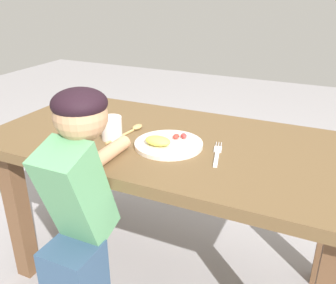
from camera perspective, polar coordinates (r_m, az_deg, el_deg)
The scene contains 7 objects.
ground_plane at distance 1.86m, azimuth 0.58°, elevation -20.05°, with size 8.00×8.00×0.00m, color gray.
dining_table at distance 1.51m, azimuth 0.67°, elevation -3.29°, with size 1.49×0.74×0.71m.
plate at distance 1.39m, azimuth -0.13°, elevation -0.25°, with size 0.26×0.26×0.05m.
fork at distance 1.34m, azimuth 7.63°, elevation -1.86°, with size 0.07×0.21×0.01m.
spoon at distance 1.54m, azimuth -5.65°, elevation 1.86°, with size 0.05×0.23×0.02m.
drinking_cup at distance 1.47m, azimuth -8.74°, elevation 2.15°, with size 0.08×0.08×0.09m, color silver.
person at distance 1.26m, azimuth -13.61°, elevation -12.96°, with size 0.17×0.43×1.00m.
Camera 1 is at (0.55, -1.23, 1.28)m, focal length 39.29 mm.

